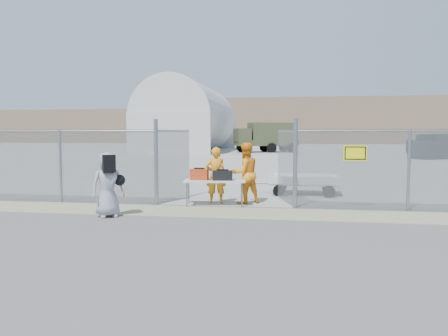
% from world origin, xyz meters
% --- Properties ---
extents(ground, '(160.00, 160.00, 0.00)m').
position_xyz_m(ground, '(0.00, 0.00, 0.00)').
color(ground, '#595959').
extents(tarmac_inside, '(160.00, 80.00, 0.01)m').
position_xyz_m(tarmac_inside, '(0.00, 42.00, 0.01)').
color(tarmac_inside, '#9E9F94').
rests_on(tarmac_inside, ground).
extents(dirt_strip, '(44.00, 1.60, 0.01)m').
position_xyz_m(dirt_strip, '(0.00, 1.00, 0.01)').
color(dirt_strip, tan).
rests_on(dirt_strip, ground).
extents(distant_hills, '(140.00, 6.00, 9.00)m').
position_xyz_m(distant_hills, '(5.00, 78.00, 4.50)').
color(distant_hills, '#7F684F').
rests_on(distant_hills, ground).
extents(chain_link_fence, '(40.00, 0.20, 2.20)m').
position_xyz_m(chain_link_fence, '(0.00, 2.00, 1.10)').
color(chain_link_fence, gray).
rests_on(chain_link_fence, ground).
extents(quonset_hangar, '(9.00, 18.00, 8.00)m').
position_xyz_m(quonset_hangar, '(-10.00, 40.00, 4.00)').
color(quonset_hangar, beige).
rests_on(quonset_hangar, ground).
extents(folding_table, '(1.84, 0.97, 0.74)m').
position_xyz_m(folding_table, '(-0.28, 2.08, 0.37)').
color(folding_table, silver).
rests_on(folding_table, ground).
extents(orange_bag, '(0.51, 0.35, 0.31)m').
position_xyz_m(orange_bag, '(-0.73, 2.04, 0.90)').
color(orange_bag, red).
rests_on(orange_bag, folding_table).
extents(black_duffel, '(0.61, 0.42, 0.28)m').
position_xyz_m(black_duffel, '(-0.06, 2.07, 0.88)').
color(black_duffel, black).
rests_on(black_duffel, folding_table).
extents(security_worker_left, '(0.66, 0.47, 1.68)m').
position_xyz_m(security_worker_left, '(-0.31, 2.45, 0.84)').
color(security_worker_left, orange).
rests_on(security_worker_left, ground).
extents(security_worker_right, '(1.12, 1.07, 1.82)m').
position_xyz_m(security_worker_right, '(0.55, 2.56, 0.91)').
color(security_worker_right, orange).
rests_on(security_worker_right, ground).
extents(visitor, '(0.94, 0.88, 1.62)m').
position_xyz_m(visitor, '(-2.62, -0.01, 0.81)').
color(visitor, '#9A99A5').
rests_on(visitor, ground).
extents(utility_trailer, '(3.01, 1.64, 0.72)m').
position_xyz_m(utility_trailer, '(2.33, 4.79, 0.36)').
color(utility_trailer, silver).
rests_on(utility_trailer, ground).
extents(military_truck, '(7.16, 4.76, 3.20)m').
position_xyz_m(military_truck, '(-0.86, 37.60, 1.60)').
color(military_truck, '#444B2C').
rests_on(military_truck, ground).
extents(parked_vehicle_near, '(4.74, 3.69, 1.96)m').
position_xyz_m(parked_vehicle_near, '(13.60, 27.30, 0.98)').
color(parked_vehicle_near, '#2C302C').
rests_on(parked_vehicle_near, ground).
extents(parked_vehicle_mid, '(4.39, 2.55, 1.87)m').
position_xyz_m(parked_vehicle_mid, '(15.89, 37.10, 0.93)').
color(parked_vehicle_mid, '#2C302C').
rests_on(parked_vehicle_mid, ground).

